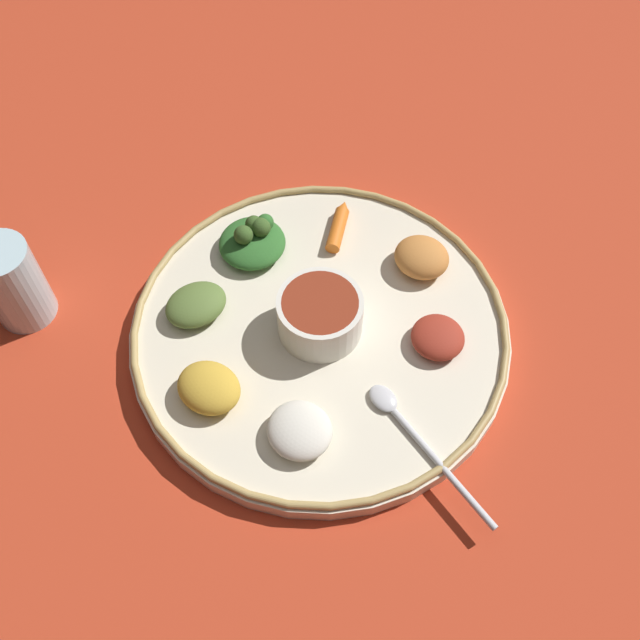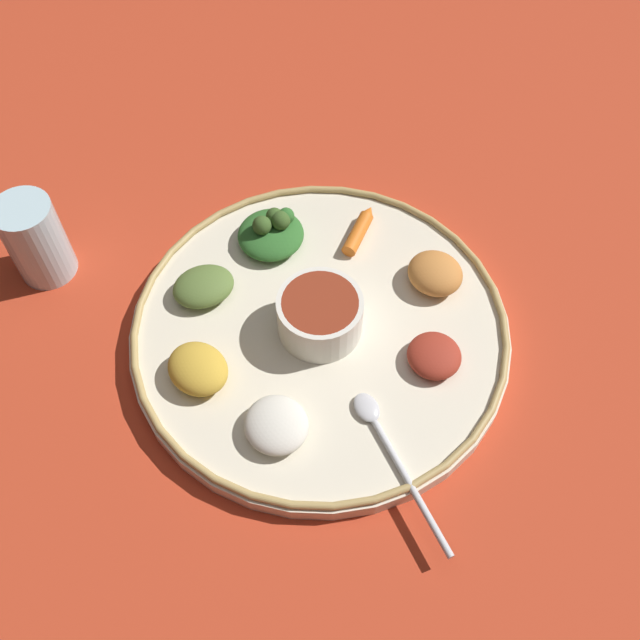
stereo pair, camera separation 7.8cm
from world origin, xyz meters
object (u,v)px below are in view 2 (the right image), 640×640
center_bowl (320,314)px  spoon (388,445)px  greens_pile (272,232)px  drinking_glass (38,244)px  carrot_near_spoon (360,230)px

center_bowl → spoon: (-0.06, 0.14, -0.02)m
greens_pile → drinking_glass: size_ratio=1.03×
greens_pile → carrot_near_spoon: (-0.10, -0.00, -0.01)m
spoon → greens_pile: size_ratio=1.61×
carrot_near_spoon → center_bowl: bearing=66.9°
spoon → carrot_near_spoon: (0.00, -0.27, 0.00)m
spoon → drinking_glass: drinking_glass is taller
spoon → carrot_near_spoon: size_ratio=2.38×
greens_pile → center_bowl: bearing=111.5°
center_bowl → carrot_near_spoon: bearing=-113.1°
spoon → carrot_near_spoon: carrot_near_spoon is taller
carrot_near_spoon → spoon: bearing=90.8°
center_bowl → greens_pile: (0.05, -0.12, -0.01)m
spoon → drinking_glass: 0.45m
center_bowl → drinking_glass: bearing=-20.2°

